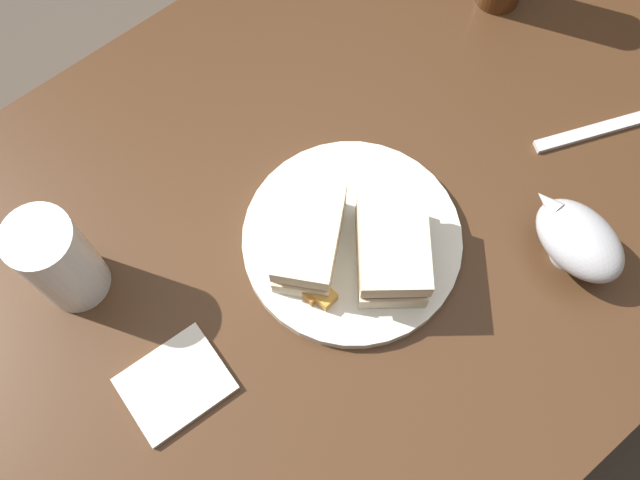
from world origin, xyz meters
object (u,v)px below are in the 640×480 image
pint_glass (61,264)px  napkin (175,384)px  sandwich_half_left (310,237)px  gravy_boat (578,240)px  fork (601,129)px  plate (352,240)px  sandwich_half_right (392,249)px

pint_glass → napkin: bearing=96.3°
sandwich_half_left → pint_glass: (0.23, -0.14, 0.01)m
napkin → pint_glass: bearing=-83.7°
sandwich_half_left → gravy_boat: 0.30m
gravy_boat → fork: size_ratio=0.71×
plate → gravy_boat: gravy_boat is taller
pint_glass → sandwich_half_right: bearing=143.9°
gravy_boat → fork: gravy_boat is taller
fork → gravy_boat: bearing=-128.3°
sandwich_half_right → napkin: 0.28m
napkin → fork: bearing=172.6°
napkin → fork: napkin is taller
sandwich_half_left → pint_glass: pint_glass is taller
fork → sandwich_half_left: bearing=-172.9°
sandwich_half_left → sandwich_half_right: (-0.06, 0.07, 0.00)m
gravy_boat → sandwich_half_right: bearing=-35.5°
sandwich_half_right → pint_glass: (0.29, -0.21, 0.01)m
sandwich_half_left → fork: (-0.39, 0.11, -0.04)m
pint_glass → fork: 0.67m
sandwich_half_left → plate: bearing=153.8°
fork → plate: bearing=-171.3°
napkin → fork: 0.61m
fork → sandwich_half_right: bearing=-163.8°
pint_glass → plate: bearing=149.3°
sandwich_half_right → napkin: bearing=-8.9°
sandwich_half_right → napkin: (0.27, -0.04, -0.05)m
gravy_boat → fork: (-0.16, -0.09, -0.04)m
sandwich_half_left → fork: 0.41m
sandwich_half_left → sandwich_half_right: size_ratio=0.98×
plate → sandwich_half_left: size_ratio=1.90×
sandwich_half_right → pint_glass: pint_glass is taller
sandwich_half_left → napkin: bearing=7.4°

